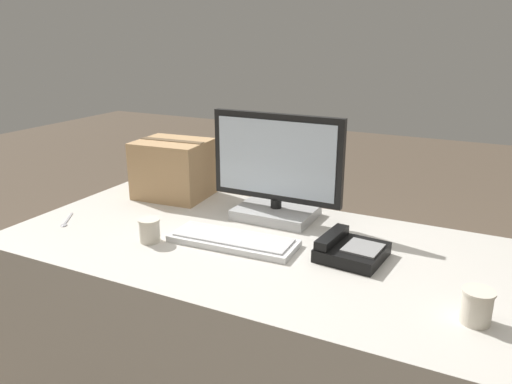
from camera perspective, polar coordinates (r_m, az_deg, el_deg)
The scene contains 8 objects.
office_desk at distance 1.97m, azimuth -0.38°, elevation -15.88°, with size 1.80×0.90×0.76m.
monitor at distance 1.96m, azimuth 2.33°, elevation 1.81°, with size 0.54×0.23×0.42m.
keyboard at distance 1.77m, azimuth -2.62°, elevation -5.53°, with size 0.46×0.19×0.03m.
desk_phone at distance 1.69m, azimuth 10.68°, elevation -6.54°, with size 0.22×0.22×0.07m.
paper_cup_left at distance 1.82m, azimuth -12.06°, elevation -4.29°, with size 0.08×0.08×0.09m.
paper_cup_right at distance 1.42m, azimuth 23.92°, elevation -11.85°, with size 0.08×0.08×0.09m.
spoon at distance 2.10m, azimuth -20.89°, elevation -3.22°, with size 0.10×0.14×0.00m.
cardboard_box at distance 2.27m, azimuth -9.42°, elevation 2.64°, with size 0.33×0.28×0.26m.
Camera 1 is at (0.75, -1.46, 1.48)m, focal length 35.00 mm.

